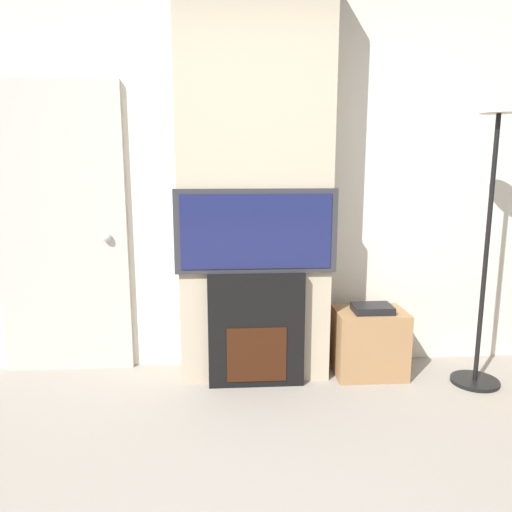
{
  "coord_description": "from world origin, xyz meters",
  "views": [
    {
      "loc": [
        -0.21,
        -1.49,
        1.49
      ],
      "look_at": [
        0.0,
        1.65,
        0.87
      ],
      "focal_mm": 35.0,
      "sensor_mm": 36.0,
      "label": 1
    }
  ],
  "objects_px": {
    "fireplace": "(256,329)",
    "television": "(256,231)",
    "media_stand": "(369,341)",
    "floor_lamp": "(490,209)"
  },
  "relations": [
    {
      "from": "media_stand",
      "to": "floor_lamp",
      "type": "bearing_deg",
      "value": -15.62
    },
    {
      "from": "fireplace",
      "to": "media_stand",
      "type": "height_order",
      "value": "fireplace"
    },
    {
      "from": "television",
      "to": "media_stand",
      "type": "bearing_deg",
      "value": 6.76
    },
    {
      "from": "fireplace",
      "to": "television",
      "type": "bearing_deg",
      "value": -90.0
    },
    {
      "from": "media_stand",
      "to": "fireplace",
      "type": "bearing_deg",
      "value": -173.38
    },
    {
      "from": "media_stand",
      "to": "television",
      "type": "bearing_deg",
      "value": -173.24
    },
    {
      "from": "television",
      "to": "floor_lamp",
      "type": "distance_m",
      "value": 1.49
    },
    {
      "from": "floor_lamp",
      "to": "media_stand",
      "type": "height_order",
      "value": "floor_lamp"
    },
    {
      "from": "television",
      "to": "fireplace",
      "type": "bearing_deg",
      "value": 90.0
    },
    {
      "from": "fireplace",
      "to": "media_stand",
      "type": "relative_size",
      "value": 1.49
    }
  ]
}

